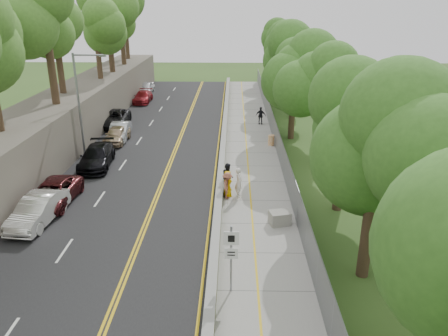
# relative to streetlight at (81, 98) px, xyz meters

# --- Properties ---
(ground) EXTENTS (140.00, 140.00, 0.00)m
(ground) POSITION_rel_streetlight_xyz_m (10.46, -14.00, -4.64)
(ground) COLOR #33511E
(ground) RESTS_ON ground
(road) EXTENTS (11.20, 66.00, 0.04)m
(road) POSITION_rel_streetlight_xyz_m (5.06, 1.00, -4.62)
(road) COLOR black
(road) RESTS_ON ground
(sidewalk) EXTENTS (4.20, 66.00, 0.05)m
(sidewalk) POSITION_rel_streetlight_xyz_m (13.01, 1.00, -4.61)
(sidewalk) COLOR gray
(sidewalk) RESTS_ON ground
(jersey_barrier) EXTENTS (0.42, 66.00, 0.60)m
(jersey_barrier) POSITION_rel_streetlight_xyz_m (10.71, 1.00, -4.34)
(jersey_barrier) COLOR #B8D039
(jersey_barrier) RESTS_ON ground
(rock_embankment) EXTENTS (5.00, 66.00, 4.00)m
(rock_embankment) POSITION_rel_streetlight_xyz_m (-3.04, 1.00, -2.64)
(rock_embankment) COLOR #595147
(rock_embankment) RESTS_ON ground
(chainlink_fence) EXTENTS (0.04, 66.00, 2.00)m
(chainlink_fence) POSITION_rel_streetlight_xyz_m (15.11, 1.00, -3.64)
(chainlink_fence) COLOR slate
(chainlink_fence) RESTS_ON ground
(trees_embankment) EXTENTS (6.40, 66.00, 13.00)m
(trees_embankment) POSITION_rel_streetlight_xyz_m (-2.54, 1.00, 5.86)
(trees_embankment) COLOR #4F882D
(trees_embankment) RESTS_ON rock_embankment
(trees_fenceside) EXTENTS (7.00, 66.00, 14.00)m
(trees_fenceside) POSITION_rel_streetlight_xyz_m (17.46, 1.00, 2.36)
(trees_fenceside) COLOR #3F7827
(trees_fenceside) RESTS_ON ground
(streetlight) EXTENTS (2.52, 0.22, 8.00)m
(streetlight) POSITION_rel_streetlight_xyz_m (0.00, 0.00, 0.00)
(streetlight) COLOR gray
(streetlight) RESTS_ON ground
(signpost) EXTENTS (0.62, 0.09, 3.10)m
(signpost) POSITION_rel_streetlight_xyz_m (11.51, -17.02, -2.68)
(signpost) COLOR gray
(signpost) RESTS_ON sidewalk
(construction_barrel) EXTENTS (0.54, 0.54, 0.88)m
(construction_barrel) POSITION_rel_streetlight_xyz_m (14.76, 3.01, -4.15)
(construction_barrel) COLOR orange
(construction_barrel) RESTS_ON sidewalk
(concrete_block) EXTENTS (1.27, 1.07, 0.73)m
(concrete_block) POSITION_rel_streetlight_xyz_m (14.14, -11.00, -4.22)
(concrete_block) COLOR gray
(concrete_block) RESTS_ON sidewalk
(car_1) EXTENTS (2.05, 4.78, 1.53)m
(car_1) POSITION_rel_streetlight_xyz_m (0.83, -11.13, -3.83)
(car_1) COLOR white
(car_1) RESTS_ON road
(car_2) EXTENTS (2.44, 5.08, 1.40)m
(car_2) POSITION_rel_streetlight_xyz_m (0.73, -8.82, -3.90)
(car_2) COLOR #551B1E
(car_2) RESTS_ON road
(car_3) EXTENTS (2.57, 5.37, 1.51)m
(car_3) POSITION_rel_streetlight_xyz_m (1.46, -2.34, -3.84)
(car_3) COLOR black
(car_3) RESTS_ON road
(car_4) EXTENTS (1.80, 4.21, 1.42)m
(car_4) POSITION_rel_streetlight_xyz_m (1.46, 3.52, -3.89)
(car_4) COLOR tan
(car_4) RESTS_ON road
(car_5) EXTENTS (1.77, 4.41, 1.43)m
(car_5) POSITION_rel_streetlight_xyz_m (1.46, 4.56, -3.89)
(car_5) COLOR #B8BBC0
(car_5) RESTS_ON road
(car_6) EXTENTS (2.67, 5.46, 1.49)m
(car_6) POSITION_rel_streetlight_xyz_m (-0.14, 8.96, -3.85)
(car_6) COLOR black
(car_6) RESTS_ON road
(car_7) EXTENTS (1.90, 4.64, 1.34)m
(car_7) POSITION_rel_streetlight_xyz_m (0.59, 19.41, -3.93)
(car_7) COLOR maroon
(car_7) RESTS_ON road
(car_8) EXTENTS (1.85, 4.20, 1.41)m
(car_8) POSITION_rel_streetlight_xyz_m (-0.14, 25.37, -3.90)
(car_8) COLOR white
(car_8) RESTS_ON road
(painter_0) EXTENTS (0.79, 0.96, 1.69)m
(painter_0) POSITION_rel_streetlight_xyz_m (11.21, -7.41, -3.75)
(painter_0) COLOR #E7B001
(painter_0) RESTS_ON sidewalk
(painter_1) EXTENTS (0.53, 0.74, 1.92)m
(painter_1) POSITION_rel_streetlight_xyz_m (11.91, -7.45, -3.63)
(painter_1) COLOR white
(painter_1) RESTS_ON sidewalk
(painter_2) EXTENTS (0.90, 1.02, 1.76)m
(painter_2) POSITION_rel_streetlight_xyz_m (11.21, -6.23, -3.71)
(painter_2) COLOR black
(painter_2) RESTS_ON sidewalk
(painter_3) EXTENTS (0.77, 1.17, 1.71)m
(painter_3) POSITION_rel_streetlight_xyz_m (11.21, -7.72, -3.74)
(painter_3) COLOR #9B5641
(painter_3) RESTS_ON sidewalk
(person_far) EXTENTS (1.08, 0.63, 1.73)m
(person_far) POSITION_rel_streetlight_xyz_m (14.24, 9.74, -3.72)
(person_far) COLOR black
(person_far) RESTS_ON sidewalk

